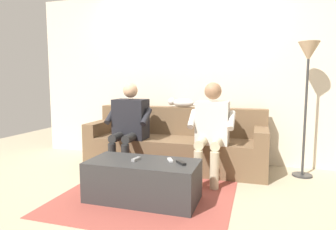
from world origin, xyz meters
TOP-DOWN VIEW (x-y plane):
  - ground_plane at (0.00, 0.60)m, footprint 8.00×8.00m
  - back_wall at (0.00, -0.59)m, footprint 4.76×0.06m
  - couch at (0.00, -0.14)m, footprint 2.42×0.75m
  - coffee_table at (0.00, 1.08)m, footprint 1.10×0.52m
  - person_left_seated at (-0.55, 0.22)m, footprint 0.54×0.59m
  - person_right_seated at (0.55, 0.19)m, footprint 0.58×0.58m
  - cat_on_backrest at (-0.02, -0.37)m, footprint 0.53×0.14m
  - remote_black at (-0.39, 1.06)m, footprint 0.12×0.13m
  - remote_white at (-0.26, 0.99)m, footprint 0.09×0.12m
  - remote_gray at (0.07, 1.07)m, footprint 0.06×0.12m
  - floor_rug at (0.00, 0.92)m, footprint 1.74×1.70m
  - floor_lamp at (-1.63, -0.20)m, footprint 0.25×0.25m

SIDE VIEW (x-z plane):
  - ground_plane at x=0.00m, z-range 0.00..0.00m
  - floor_rug at x=0.00m, z-range 0.00..0.01m
  - coffee_table at x=0.00m, z-range 0.00..0.40m
  - couch at x=0.00m, z-range -0.11..0.70m
  - remote_white at x=-0.26m, z-range 0.40..0.42m
  - remote_black at x=-0.39m, z-range 0.40..0.42m
  - remote_gray at x=0.07m, z-range 0.40..0.42m
  - person_right_seated at x=0.55m, z-range 0.07..1.23m
  - person_left_seated at x=-0.55m, z-range 0.07..1.23m
  - cat_on_backrest at x=-0.02m, z-range 0.81..0.94m
  - back_wall at x=0.00m, z-range 0.00..2.50m
  - floor_lamp at x=-1.63m, z-range 0.54..2.19m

